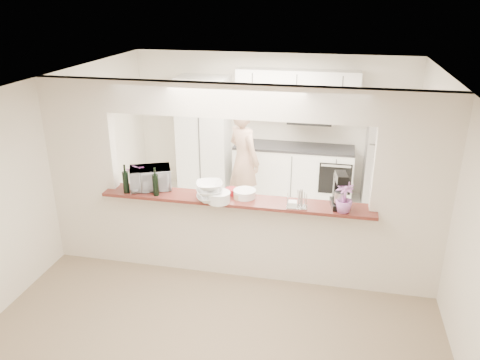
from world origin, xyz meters
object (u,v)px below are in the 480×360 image
(refrigerator, at_px, (388,158))
(toaster_oven, at_px, (150,178))
(stand_mixer, at_px, (340,191))
(person, at_px, (244,161))

(refrigerator, distance_m, toaster_oven, 4.14)
(refrigerator, relative_size, toaster_oven, 3.31)
(toaster_oven, height_order, stand_mixer, stand_mixer)
(refrigerator, relative_size, person, 0.93)
(refrigerator, bearing_deg, toaster_oven, -140.91)
(stand_mixer, bearing_deg, toaster_oven, 178.55)
(toaster_oven, xyz_separation_m, person, (0.88, 1.76, -0.31))
(refrigerator, height_order, stand_mixer, refrigerator)
(refrigerator, distance_m, person, 2.47)
(person, bearing_deg, refrigerator, -120.01)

